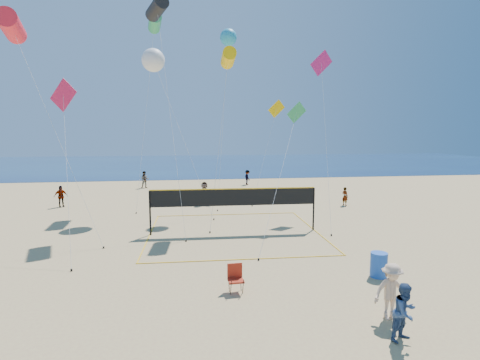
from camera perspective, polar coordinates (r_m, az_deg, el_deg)
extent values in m
plane|color=tan|center=(11.05, -6.77, -24.60)|extent=(120.00, 120.00, 0.00)
cube|color=#112150|center=(71.62, -8.00, 2.51)|extent=(140.00, 50.00, 0.03)
imported|color=navy|center=(12.01, 23.85, -17.94)|extent=(1.00, 0.91, 1.66)
imported|color=#D7B18F|center=(13.06, 22.08, -15.46)|extent=(1.18, 0.70, 1.80)
imported|color=gray|center=(32.59, -25.65, -2.26)|extent=(1.07, 0.83, 1.69)
imported|color=gray|center=(30.39, -5.45, -2.05)|extent=(1.81, 0.88, 1.87)
imported|color=gray|center=(31.20, 15.71, -2.41)|extent=(0.57, 0.64, 1.48)
imported|color=gray|center=(40.67, -14.31, 0.05)|extent=(0.90, 0.72, 1.78)
imported|color=gray|center=(41.92, 1.14, 0.39)|extent=(0.80, 1.17, 1.66)
cube|color=#A52512|center=(14.12, -0.63, -15.09)|extent=(0.58, 0.54, 0.06)
cube|color=#A52512|center=(14.22, -0.81, -13.62)|extent=(0.56, 0.08, 0.56)
cylinder|color=black|center=(13.98, -1.40, -16.22)|extent=(0.04, 0.28, 0.72)
cylinder|color=black|center=(14.35, -1.69, -15.59)|extent=(0.04, 0.28, 0.72)
cylinder|color=black|center=(14.06, 0.46, -16.08)|extent=(0.04, 0.28, 0.72)
cylinder|color=black|center=(14.42, 0.11, -15.46)|extent=(0.04, 0.28, 0.72)
cylinder|color=blue|center=(16.52, 20.39, -12.01)|extent=(0.83, 0.83, 1.00)
cylinder|color=black|center=(21.93, -13.55, -4.92)|extent=(0.10, 0.10, 2.56)
cylinder|color=black|center=(22.85, 11.15, -4.37)|extent=(0.10, 0.10, 2.56)
cube|color=black|center=(21.73, -0.94, -2.68)|extent=(9.59, 0.26, 0.96)
cube|color=yellow|center=(21.64, -0.94, -1.35)|extent=(9.59, 0.27, 0.06)
cube|color=yellow|center=(17.62, 0.68, -12.01)|extent=(9.79, 0.29, 0.02)
cube|color=yellow|center=(26.81, -1.97, -5.28)|extent=(9.79, 0.29, 0.02)
cylinder|color=#FF2030|center=(23.81, -31.48, 19.37)|extent=(1.49, 2.60, 1.34)
cylinder|color=silver|center=(21.31, -26.09, 6.04)|extent=(4.56, 2.35, 11.20)
cylinder|color=black|center=(20.42, -20.07, -9.63)|extent=(0.08, 0.08, 0.10)
cylinder|color=black|center=(27.01, -12.53, 24.16)|extent=(1.70, 2.40, 1.21)
cylinder|color=silver|center=(22.78, -10.59, 9.84)|extent=(1.62, 6.06, 13.71)
cylinder|color=black|center=(20.54, -8.23, -9.15)|extent=(0.08, 0.08, 0.10)
cylinder|color=yellow|center=(24.70, -1.79, 18.10)|extent=(0.89, 2.04, 1.11)
cylinder|color=silver|center=(22.79, -3.14, 5.83)|extent=(1.46, 2.84, 10.43)
cylinder|color=black|center=(22.09, -4.60, -7.93)|extent=(0.08, 0.08, 0.10)
cube|color=#D21B4C|center=(22.41, -25.33, 11.60)|extent=(1.62, 0.79, 1.76)
cylinder|color=silver|center=(19.64, -24.88, 1.01)|extent=(1.54, 5.35, 7.75)
cylinder|color=black|center=(17.74, -24.30, -12.41)|extent=(0.08, 0.08, 0.10)
cube|color=#33A55A|center=(24.72, 8.62, 10.15)|extent=(1.39, 0.36, 1.41)
cylinder|color=silver|center=(20.71, 6.23, 0.99)|extent=(3.91, 7.44, 7.07)
cylinder|color=black|center=(17.52, 2.84, -12.00)|extent=(0.08, 0.08, 0.10)
cube|color=#C31F6F|center=(29.43, 12.30, 17.02)|extent=(1.88, 0.51, 1.91)
cylinder|color=silver|center=(25.13, 12.93, 6.27)|extent=(1.91, 7.55, 10.86)
cylinder|color=black|center=(22.04, 13.76, -8.15)|extent=(0.08, 0.08, 0.10)
sphere|color=white|center=(29.13, -13.08, 17.36)|extent=(2.05, 2.05, 1.67)
cylinder|color=silver|center=(26.55, -8.78, 6.55)|extent=(4.03, 4.05, 10.99)
cylinder|color=black|center=(25.26, -4.01, -5.99)|extent=(0.08, 0.08, 0.10)
sphere|color=#2599C4|center=(30.30, -1.78, 20.90)|extent=(1.51, 1.51, 1.27)
cylinder|color=silver|center=(28.46, -2.61, 8.63)|extent=(1.10, 1.90, 12.94)
cylinder|color=black|center=(28.07, -3.45, -4.64)|extent=(0.08, 0.08, 0.10)
cylinder|color=#33A55A|center=(33.17, -12.86, 22.35)|extent=(1.29, 2.45, 1.28)
cylinder|color=silver|center=(29.80, -14.14, 9.88)|extent=(1.37, 4.62, 14.52)
cylinder|color=black|center=(28.15, -15.55, -4.86)|extent=(0.08, 0.08, 0.10)
cube|color=yellow|center=(35.17, 5.59, 10.76)|extent=(1.66, 0.37, 1.67)
cylinder|color=silver|center=(32.22, 3.87, 4.03)|extent=(3.19, 5.31, 7.96)
cylinder|color=black|center=(29.83, 1.87, -3.92)|extent=(0.08, 0.08, 0.10)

